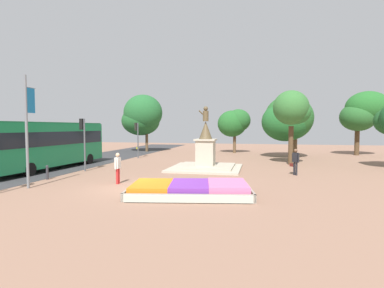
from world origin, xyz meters
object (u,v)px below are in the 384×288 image
(statue_monument, at_px, (206,157))
(traffic_light_far_corner, at_px, (137,134))
(banner_pole, at_px, (27,128))
(pedestrian_with_handbag, at_px, (295,160))
(traffic_light_mid_block, at_px, (83,135))
(city_bus, at_px, (48,143))
(kerb_bollard_mid_b, at_px, (47,172))
(flower_planter, at_px, (190,189))
(pedestrian_near_planter, at_px, (118,166))

(statue_monument, bearing_deg, traffic_light_far_corner, 142.36)
(banner_pole, bearing_deg, pedestrian_with_handbag, 27.69)
(traffic_light_mid_block, distance_m, city_bus, 3.28)
(statue_monument, relative_size, traffic_light_mid_block, 1.39)
(traffic_light_far_corner, relative_size, kerb_bollard_mid_b, 4.13)
(kerb_bollard_mid_b, bearing_deg, flower_planter, -13.18)
(traffic_light_mid_block, relative_size, traffic_light_far_corner, 1.05)
(pedestrian_near_planter, xyz_separation_m, kerb_bollard_mid_b, (-4.91, 0.37, -0.56))
(traffic_light_far_corner, bearing_deg, pedestrian_near_planter, -71.53)
(city_bus, relative_size, pedestrian_near_planter, 6.33)
(flower_planter, relative_size, statue_monument, 1.17)
(statue_monument, xyz_separation_m, traffic_light_far_corner, (-8.35, 6.44, 1.62))
(flower_planter, bearing_deg, kerb_bollard_mid_b, 166.82)
(flower_planter, distance_m, city_bus, 14.11)
(statue_monument, height_order, traffic_light_mid_block, statue_monument)
(statue_monument, distance_m, traffic_light_mid_block, 9.24)
(statue_monument, bearing_deg, pedestrian_with_handbag, -14.44)
(traffic_light_far_corner, bearing_deg, kerb_bollard_mid_b, -91.76)
(flower_planter, height_order, city_bus, city_bus)
(banner_pole, bearing_deg, traffic_light_mid_block, 95.75)
(flower_planter, xyz_separation_m, kerb_bollard_mid_b, (-9.58, 2.24, 0.19))
(banner_pole, relative_size, pedestrian_near_planter, 3.35)
(pedestrian_with_handbag, bearing_deg, pedestrian_near_planter, -152.15)
(banner_pole, distance_m, city_bus, 7.53)
(city_bus, bearing_deg, flower_planter, -26.06)
(statue_monument, distance_m, kerb_bollard_mid_b, 11.02)
(traffic_light_mid_block, bearing_deg, pedestrian_with_handbag, 5.36)
(traffic_light_mid_block, height_order, city_bus, traffic_light_mid_block)
(pedestrian_near_planter, bearing_deg, statue_monument, 61.43)
(statue_monument, distance_m, traffic_light_far_corner, 10.67)
(traffic_light_far_corner, relative_size, city_bus, 0.33)
(pedestrian_near_planter, bearing_deg, pedestrian_with_handbag, 27.85)
(flower_planter, xyz_separation_m, traffic_light_mid_block, (-9.37, 5.88, 2.41))
(pedestrian_near_planter, height_order, kerb_bollard_mid_b, pedestrian_near_planter)
(banner_pole, bearing_deg, pedestrian_near_planter, 27.30)
(statue_monument, height_order, kerb_bollard_mid_b, statue_monument)
(statue_monument, relative_size, city_bus, 0.48)
(city_bus, height_order, pedestrian_with_handbag, city_bus)
(kerb_bollard_mid_b, bearing_deg, banner_pole, -71.52)
(pedestrian_with_handbag, bearing_deg, banner_pole, -152.31)
(traffic_light_mid_block, distance_m, traffic_light_far_corner, 9.49)
(traffic_light_far_corner, distance_m, city_bus, 9.84)
(statue_monument, bearing_deg, banner_pole, -130.86)
(traffic_light_mid_block, bearing_deg, city_bus, 175.21)
(kerb_bollard_mid_b, bearing_deg, pedestrian_near_planter, -4.28)
(traffic_light_mid_block, bearing_deg, traffic_light_far_corner, 88.84)
(banner_pole, xyz_separation_m, kerb_bollard_mid_b, (-0.83, 2.48, -2.70))
(banner_pole, relative_size, pedestrian_with_handbag, 3.35)
(flower_planter, distance_m, statue_monument, 8.99)
(traffic_light_mid_block, xyz_separation_m, pedestrian_with_handbag, (14.94, 1.40, -1.68))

